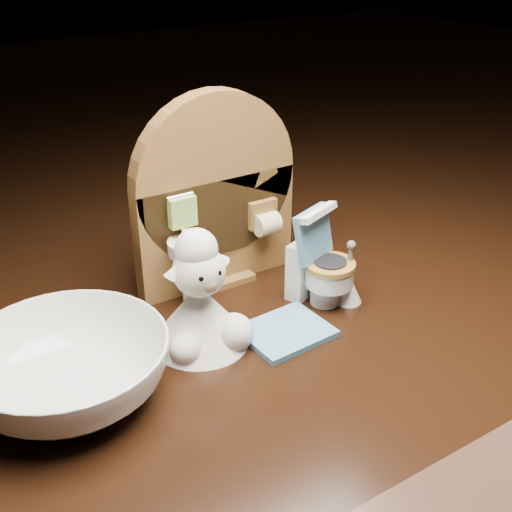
# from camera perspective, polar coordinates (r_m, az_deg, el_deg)

# --- Properties ---
(backdrop_panel) EXTENTS (0.13, 0.05, 0.15)m
(backdrop_panel) POSITION_cam_1_polar(r_m,az_deg,el_deg) (0.48, -3.66, 4.69)
(backdrop_panel) COLOR brown
(backdrop_panel) RESTS_ON ground
(toy_toilet) EXTENTS (0.04, 0.05, 0.07)m
(toy_toilet) POSITION_cam_1_polar(r_m,az_deg,el_deg) (0.47, 5.57, -1.05)
(toy_toilet) COLOR white
(toy_toilet) RESTS_ON ground
(bath_mat) EXTENTS (0.06, 0.05, 0.00)m
(bath_mat) POSITION_cam_1_polar(r_m,az_deg,el_deg) (0.45, 2.66, -6.74)
(bath_mat) COLOR #578DB4
(bath_mat) RESTS_ON ground
(toilet_brush) EXTENTS (0.02, 0.02, 0.05)m
(toilet_brush) POSITION_cam_1_polar(r_m,az_deg,el_deg) (0.48, 8.20, -2.63)
(toilet_brush) COLOR white
(toilet_brush) RESTS_ON ground
(plush_lamb) EXTENTS (0.07, 0.07, 0.09)m
(plush_lamb) POSITION_cam_1_polar(r_m,az_deg,el_deg) (0.42, -4.91, -4.38)
(plush_lamb) COLOR silver
(plush_lamb) RESTS_ON ground
(ceramic_bowl) EXTENTS (0.15, 0.15, 0.04)m
(ceramic_bowl) POSITION_cam_1_polar(r_m,az_deg,el_deg) (0.40, -16.37, -9.66)
(ceramic_bowl) COLOR white
(ceramic_bowl) RESTS_ON ground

